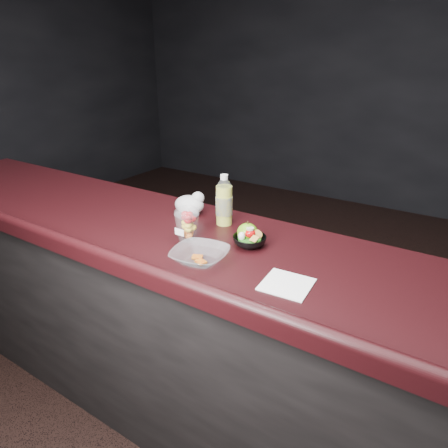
# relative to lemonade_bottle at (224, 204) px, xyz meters

# --- Properties ---
(room_shell) EXTENTS (8.00, 8.00, 8.00)m
(room_shell) POSITION_rel_lemonade_bottle_xyz_m (-0.02, -0.48, 0.71)
(room_shell) COLOR black
(room_shell) RESTS_ON ground
(counter) EXTENTS (4.06, 0.71, 1.02)m
(counter) POSITION_rel_lemonade_bottle_xyz_m (-0.02, -0.18, -0.61)
(counter) COLOR black
(counter) RESTS_ON ground
(lemonade_bottle) EXTENTS (0.08, 0.08, 0.23)m
(lemonade_bottle) POSITION_rel_lemonade_bottle_xyz_m (0.00, 0.00, 0.00)
(lemonade_bottle) COLOR #C7D035
(lemonade_bottle) RESTS_ON counter
(fruit_cup) EXTENTS (0.10, 0.10, 0.15)m
(fruit_cup) POSITION_rel_lemonade_bottle_xyz_m (-0.04, -0.22, -0.02)
(fruit_cup) COLOR white
(fruit_cup) RESTS_ON counter
(green_apple) EXTENTS (0.09, 0.09, 0.09)m
(green_apple) POSITION_rel_lemonade_bottle_xyz_m (0.18, -0.11, -0.06)
(green_apple) COLOR #41760D
(green_apple) RESTS_ON counter
(plastic_bag) EXTENTS (0.15, 0.12, 0.11)m
(plastic_bag) POSITION_rel_lemonade_bottle_xyz_m (-0.21, 0.02, -0.05)
(plastic_bag) COLOR silver
(plastic_bag) RESTS_ON counter
(snack_bowl) EXTENTS (0.17, 0.17, 0.07)m
(snack_bowl) POSITION_rel_lemonade_bottle_xyz_m (0.21, -0.14, -0.07)
(snack_bowl) COLOR black
(snack_bowl) RESTS_ON counter
(takeout_bowl) EXTENTS (0.24, 0.24, 0.05)m
(takeout_bowl) POSITION_rel_lemonade_bottle_xyz_m (0.12, -0.36, -0.07)
(takeout_bowl) COLOR silver
(takeout_bowl) RESTS_ON counter
(paper_napkin) EXTENTS (0.17, 0.17, 0.00)m
(paper_napkin) POSITION_rel_lemonade_bottle_xyz_m (0.46, -0.33, -0.10)
(paper_napkin) COLOR white
(paper_napkin) RESTS_ON counter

